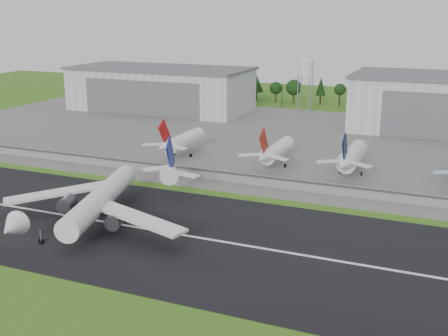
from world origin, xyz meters
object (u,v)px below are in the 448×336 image
at_px(parked_jet_red_a, 180,142).
at_px(parked_jet_red_b, 275,151).
at_px(main_airliner, 99,204).
at_px(parked_jet_navy, 351,157).

height_order(parked_jet_red_a, parked_jet_red_b, parked_jet_red_a).
bearing_deg(parked_jet_red_b, parked_jet_red_a, 179.96).
xyz_separation_m(parked_jet_red_a, parked_jet_red_b, (36.35, -0.03, -0.14)).
bearing_deg(main_airliner, parked_jet_red_a, -96.08).
height_order(parked_jet_red_b, parked_jet_navy, parked_jet_navy).
relative_size(parked_jet_red_b, parked_jet_navy, 1.00).
distance_m(parked_jet_red_b, parked_jet_navy, 26.08).
distance_m(main_airliner, parked_jet_navy, 84.33).
height_order(main_airliner, parked_jet_red_b, main_airliner).
bearing_deg(parked_jet_red_a, parked_jet_red_b, -0.04).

